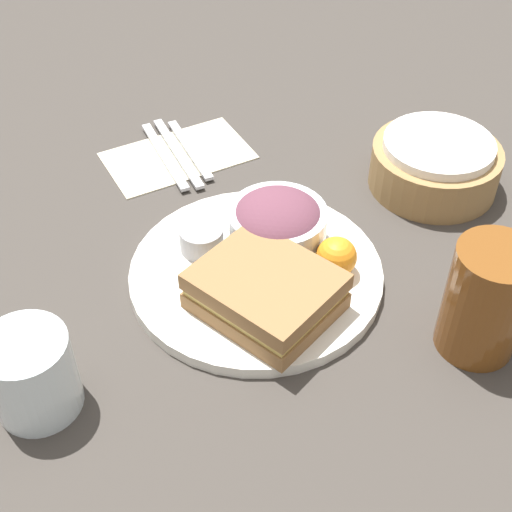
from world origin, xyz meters
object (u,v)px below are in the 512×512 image
plate (256,273)px  dressing_cup (202,239)px  salad_bowl (278,223)px  knife (178,153)px  drink_glass (486,300)px  fork (165,156)px  water_glass (32,374)px  sandwich (266,291)px  spoon (190,149)px  bread_basket (435,164)px

plate → dressing_cup: (-0.06, -0.04, 0.02)m
salad_bowl → knife: bearing=-174.3°
drink_glass → fork: drink_glass is taller
knife → water_glass: size_ratio=1.99×
water_glass → plate: bearing=100.9°
sandwich → fork: bearing=176.4°
drink_glass → dressing_cup: bearing=-142.6°
salad_bowl → spoon: size_ratio=0.76×
dressing_cup → knife: 0.21m
spoon → bread_basket: bearing=-126.9°
plate → knife: 0.26m
fork → knife: size_ratio=0.95×
bread_basket → fork: bread_basket is taller
plate → water_glass: water_glass is taller
fork → bread_basket: bearing=-123.5°
knife → spoon: size_ratio=1.17×
plate → knife: plate is taller
knife → spoon: bearing=-90.0°
bread_basket → drink_glass: bearing=-29.5°
drink_glass → knife: size_ratio=0.72×
drink_glass → knife: 0.48m
bread_basket → spoon: bread_basket is taller
salad_bowl → drink_glass: (0.22, 0.11, 0.02)m
sandwich → bread_basket: size_ratio=1.04×
plate → drink_glass: bearing=38.8°
knife → bread_basket: bearing=-125.1°
salad_bowl → drink_glass: drink_glass is taller
sandwich → fork: 0.32m
dressing_cup → drink_glass: 0.32m
knife → plate: bearing=180.0°
spoon → water_glass: 0.44m
bread_basket → water_glass: (0.10, -0.55, 0.01)m
sandwich → drink_glass: size_ratio=1.35×
dressing_cup → water_glass: 0.25m
salad_bowl → bread_basket: salad_bowl is taller
plate → fork: (-0.27, 0.00, -0.00)m
drink_glass → fork: bearing=-161.5°
bread_basket → knife: 0.35m
plate → dressing_cup: bearing=-147.3°
dressing_cup → spoon: 0.22m
sandwich → fork: size_ratio=1.03×
drink_glass → sandwich: bearing=-128.1°
dressing_cup → knife: (-0.20, 0.06, -0.02)m
plate → fork: plate is taller
plate → spoon: plate is taller
plate → drink_glass: 0.25m
sandwich → drink_glass: 0.22m
bread_basket → fork: 0.36m
fork → knife: (0.00, 0.02, 0.00)m
fork → water_glass: 0.42m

